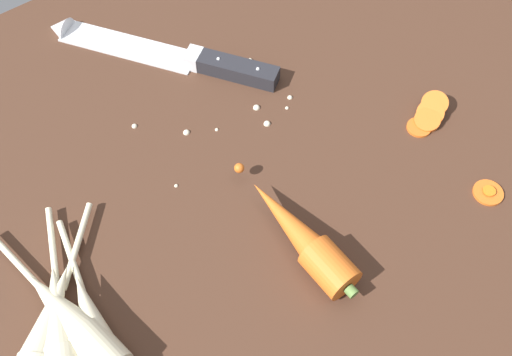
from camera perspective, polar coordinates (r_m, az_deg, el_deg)
name	(u,v)px	position (r cm, az deg, el deg)	size (l,w,h in cm)	color
ground_plane	(246,183)	(70.12, -1.01, -0.49)	(120.00, 90.00, 4.00)	#42281C
chefs_knife	(156,51)	(82.10, -10.05, 12.46)	(21.60, 31.02, 4.18)	silver
whole_carrot	(302,237)	(61.94, 4.65, -5.94)	(4.25, 19.89, 4.20)	#D6601E
parsnip_front	(59,330)	(61.05, -19.15, -14.25)	(10.35, 21.42, 4.00)	beige
parsnip_mid_left	(97,337)	(59.75, -15.71, -15.12)	(6.93, 21.90, 4.00)	beige
parsnip_mid_right	(46,336)	(61.28, -20.38, -14.67)	(17.73, 18.29, 4.00)	beige
parsnip_back	(71,320)	(61.07, -18.12, -13.41)	(6.17, 22.33, 4.00)	beige
carrot_slice_stack	(429,114)	(76.18, 16.98, 6.15)	(6.92, 4.40, 2.78)	#D6601E
carrot_slice_stray_near	(489,192)	(72.02, 22.31, -1.30)	(3.55, 3.55, 0.70)	#D6601E
mince_crumbs	(237,110)	(74.01, -1.95, 6.86)	(20.12, 11.49, 0.89)	beige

